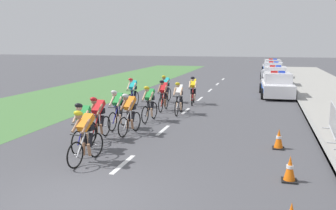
# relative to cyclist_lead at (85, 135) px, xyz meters

# --- Properties ---
(ground_plane) EXTENTS (160.00, 160.00, 0.00)m
(ground_plane) POSITION_rel_cyclist_lead_xyz_m (1.04, -2.32, -0.79)
(ground_plane) COLOR #4C4C51
(kerb_edge) EXTENTS (0.16, 60.00, 0.13)m
(kerb_edge) POSITION_rel_cyclist_lead_xyz_m (6.59, 11.68, -0.72)
(kerb_edge) COLOR #9E9E99
(kerb_edge) RESTS_ON ground
(grass_verge) EXTENTS (7.00, 60.00, 0.01)m
(grass_verge) POSITION_rel_cyclist_lead_xyz_m (-7.06, 11.68, -0.78)
(grass_verge) COLOR #4C7F42
(grass_verge) RESTS_ON ground
(lane_markings_centre) EXTENTS (0.14, 29.60, 0.01)m
(lane_markings_centre) POSITION_rel_cyclist_lead_xyz_m (1.04, 10.14, -0.78)
(lane_markings_centre) COLOR white
(lane_markings_centre) RESTS_ON ground
(cyclist_lead) EXTENTS (0.45, 1.72, 1.56)m
(cyclist_lead) POSITION_rel_cyclist_lead_xyz_m (0.00, 0.00, 0.00)
(cyclist_lead) COLOR black
(cyclist_lead) RESTS_ON ground
(cyclist_second) EXTENTS (0.43, 1.72, 1.56)m
(cyclist_second) POSITION_rel_cyclist_lead_xyz_m (-0.63, 1.07, 0.00)
(cyclist_second) COLOR black
(cyclist_second) RESTS_ON ground
(cyclist_third) EXTENTS (0.42, 1.72, 1.56)m
(cyclist_third) POSITION_rel_cyclist_lead_xyz_m (-0.72, 2.28, 0.00)
(cyclist_third) COLOR black
(cyclist_third) RESTS_ON ground
(cyclist_fourth) EXTENTS (0.46, 1.72, 1.56)m
(cyclist_fourth) POSITION_rel_cyclist_lead_xyz_m (0.02, 3.28, 0.00)
(cyclist_fourth) COLOR black
(cyclist_fourth) RESTS_ON ground
(cyclist_fifth) EXTENTS (0.43, 1.72, 1.56)m
(cyclist_fifth) POSITION_rel_cyclist_lead_xyz_m (-0.74, 4.01, 0.00)
(cyclist_fifth) COLOR black
(cyclist_fifth) RESTS_ON ground
(cyclist_sixth) EXTENTS (0.44, 1.72, 1.56)m
(cyclist_sixth) POSITION_rel_cyclist_lead_xyz_m (0.04, 5.57, 0.00)
(cyclist_sixth) COLOR black
(cyclist_sixth) RESTS_ON ground
(cyclist_seventh) EXTENTS (0.42, 1.72, 1.56)m
(cyclist_seventh) POSITION_rel_cyclist_lead_xyz_m (0.89, 7.34, 0.00)
(cyclist_seventh) COLOR black
(cyclist_seventh) RESTS_ON ground
(cyclist_eighth) EXTENTS (0.42, 1.72, 1.56)m
(cyclist_eighth) POSITION_rel_cyclist_lead_xyz_m (-0.05, 8.02, 0.00)
(cyclist_eighth) COLOR black
(cyclist_eighth) RESTS_ON ground
(cyclist_ninth) EXTENTS (0.42, 1.72, 1.56)m
(cyclist_ninth) POSITION_rel_cyclist_lead_xyz_m (-1.87, 8.63, 0.00)
(cyclist_ninth) COLOR black
(cyclist_ninth) RESTS_ON ground
(cyclist_tenth) EXTENTS (0.44, 1.72, 1.56)m
(cyclist_tenth) POSITION_rel_cyclist_lead_xyz_m (-0.61, 10.43, 0.00)
(cyclist_tenth) COLOR black
(cyclist_tenth) RESTS_ON ground
(cyclist_eleventh) EXTENTS (0.45, 1.72, 1.56)m
(cyclist_eleventh) POSITION_rel_cyclist_lead_xyz_m (0.99, 10.21, 0.00)
(cyclist_eleventh) COLOR black
(cyclist_eleventh) RESTS_ON ground
(police_car_nearest) EXTENTS (2.16, 4.48, 1.59)m
(police_car_nearest) POSITION_rel_cyclist_lead_xyz_m (5.46, 14.36, -0.11)
(police_car_nearest) COLOR white
(police_car_nearest) RESTS_ON ground
(police_car_second) EXTENTS (2.05, 4.43, 1.59)m
(police_car_second) POSITION_rel_cyclist_lead_xyz_m (5.46, 20.08, -0.11)
(police_car_second) COLOR white
(police_car_second) RESTS_ON ground
(police_car_third) EXTENTS (2.32, 4.55, 1.59)m
(police_car_third) POSITION_rel_cyclist_lead_xyz_m (5.46, 26.17, -0.11)
(police_car_third) COLOR silver
(police_car_third) RESTS_ON ground
(police_car_furthest) EXTENTS (2.27, 4.53, 1.59)m
(police_car_furthest) POSITION_rel_cyclist_lead_xyz_m (5.46, 32.10, -0.11)
(police_car_furthest) COLOR white
(police_car_furthest) RESTS_ON ground
(crowd_barrier_middle) EXTENTS (0.66, 2.32, 1.07)m
(crowd_barrier_middle) POSITION_rel_cyclist_lead_xyz_m (7.04, 4.49, -0.14)
(crowd_barrier_middle) COLOR #B7BABF
(crowd_barrier_middle) RESTS_ON sidewalk_slab
(traffic_cone_near) EXTENTS (0.36, 0.36, 0.64)m
(traffic_cone_near) POSITION_rel_cyclist_lead_xyz_m (5.38, 0.04, -0.48)
(traffic_cone_near) COLOR black
(traffic_cone_near) RESTS_ON ground
(traffic_cone_far) EXTENTS (0.36, 0.36, 0.64)m
(traffic_cone_far) POSITION_rel_cyclist_lead_xyz_m (5.21, 2.79, -0.48)
(traffic_cone_far) COLOR black
(traffic_cone_far) RESTS_ON ground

